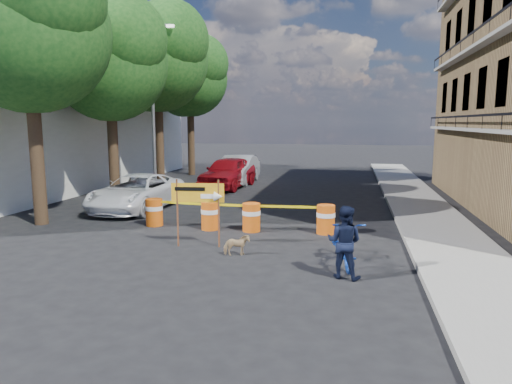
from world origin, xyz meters
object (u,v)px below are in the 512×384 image
at_px(barrel_far_left, 154,212).
at_px(sedan_silver, 238,169).
at_px(dog, 237,245).
at_px(detour_sign, 205,198).
at_px(bicycle, 345,221).
at_px(pedestrian, 344,242).
at_px(barrel_mid_right, 251,217).
at_px(sedan_red, 228,172).
at_px(suv_white, 137,192).
at_px(barrel_mid_left, 210,215).
at_px(barrel_far_right, 326,219).

relative_size(barrel_far_left, sedan_silver, 0.19).
bearing_deg(dog, detour_sign, 36.82).
relative_size(bicycle, sedan_silver, 0.45).
height_order(pedestrian, bicycle, bicycle).
relative_size(barrel_far_left, barrel_mid_right, 1.00).
height_order(barrel_mid_right, bicycle, bicycle).
xyz_separation_m(bicycle, sedan_red, (-6.21, 12.11, -0.26)).
bearing_deg(barrel_far_left, suv_white, 126.32).
xyz_separation_m(barrel_far_left, dog, (3.55, -2.82, -0.19)).
height_order(bicycle, sedan_silver, bicycle).
distance_m(suv_white, sedan_red, 6.87).
height_order(barrel_mid_right, suv_white, suv_white).
bearing_deg(barrel_mid_right, barrel_far_left, 177.82).
bearing_deg(detour_sign, sedan_red, 95.39).
distance_m(pedestrian, bicycle, 1.01).
height_order(dog, suv_white, suv_white).
bearing_deg(dog, barrel_mid_left, 8.20).
height_order(barrel_mid_right, pedestrian, pedestrian).
bearing_deg(barrel_mid_left, barrel_far_right, 3.20).
bearing_deg(barrel_mid_right, barrel_far_right, 4.05).
bearing_deg(barrel_mid_right, bicycle, -44.48).
bearing_deg(barrel_mid_left, sedan_red, 101.75).
xyz_separation_m(barrel_mid_left, sedan_red, (-1.93, 9.28, 0.35)).
relative_size(sedan_red, sedan_silver, 1.01).
bearing_deg(sedan_red, barrel_far_left, -85.31).
distance_m(detour_sign, suv_white, 6.44).
xyz_separation_m(barrel_mid_right, pedestrian, (2.94, -3.84, 0.34)).
distance_m(barrel_mid_left, pedestrian, 5.74).
height_order(barrel_mid_left, sedan_silver, sedan_silver).
height_order(barrel_far_left, barrel_mid_right, same).
xyz_separation_m(barrel_far_right, detour_sign, (-3.18, -2.22, 0.91)).
xyz_separation_m(detour_sign, pedestrian, (3.80, -1.79, -0.57)).
distance_m(bicycle, suv_white, 9.83).
bearing_deg(barrel_far_left, detour_sign, -41.22).
distance_m(barrel_mid_right, suv_white, 5.84).
distance_m(barrel_mid_right, pedestrian, 4.85).
xyz_separation_m(pedestrian, bicycle, (-0.01, 0.97, 0.27)).
distance_m(barrel_far_right, suv_white, 7.92).
bearing_deg(suv_white, bicycle, -31.84).
bearing_deg(barrel_mid_left, dog, -59.68).
bearing_deg(barrel_far_right, barrel_mid_right, -175.95).
bearing_deg(barrel_far_right, sedan_silver, 116.81).
relative_size(barrel_mid_right, bicycle, 0.42).
bearing_deg(detour_sign, barrel_far_right, 28.21).
bearing_deg(barrel_far_left, sedan_red, 89.59).
bearing_deg(barrel_far_right, barrel_mid_left, -176.80).
height_order(barrel_mid_left, suv_white, suv_white).
distance_m(dog, suv_white, 7.60).
bearing_deg(bicycle, barrel_far_right, 90.36).
height_order(sedan_red, sedan_silver, sedan_red).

